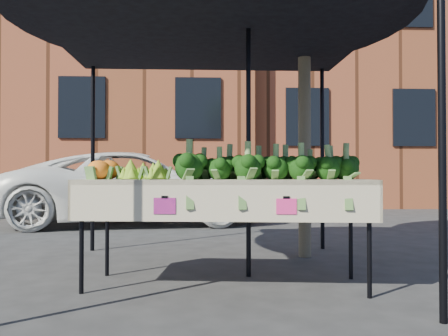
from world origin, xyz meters
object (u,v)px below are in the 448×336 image
(vehicle, at_px, (138,96))
(street_tree, at_px, (304,76))
(canopy, at_px, (211,129))
(table, at_px, (225,232))

(vehicle, distance_m, street_tree, 4.43)
(vehicle, relative_size, street_tree, 1.19)
(canopy, distance_m, vehicle, 4.90)
(vehicle, bearing_deg, street_tree, -153.89)
(street_tree, bearing_deg, vehicle, 123.57)
(canopy, height_order, vehicle, vehicle)
(canopy, bearing_deg, street_tree, 39.44)
(vehicle, height_order, street_tree, vehicle)
(table, distance_m, canopy, 1.02)
(table, distance_m, street_tree, 2.32)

